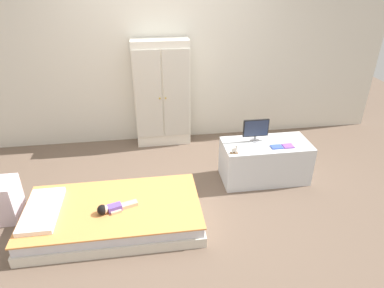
# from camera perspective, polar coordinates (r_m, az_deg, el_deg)

# --- Properties ---
(ground_plane) EXTENTS (10.00, 10.00, 0.02)m
(ground_plane) POSITION_cam_1_polar(r_m,az_deg,el_deg) (3.82, -2.65, -9.44)
(ground_plane) COLOR brown
(back_wall) EXTENTS (6.40, 0.05, 2.70)m
(back_wall) POSITION_cam_1_polar(r_m,az_deg,el_deg) (4.70, -5.11, 16.19)
(back_wall) COLOR silver
(back_wall) RESTS_ON ground_plane
(bed) EXTENTS (1.72, 0.91, 0.23)m
(bed) POSITION_cam_1_polar(r_m,az_deg,el_deg) (3.52, -13.05, -11.60)
(bed) COLOR silver
(bed) RESTS_ON ground_plane
(pillow) EXTENTS (0.32, 0.65, 0.05)m
(pillow) POSITION_cam_1_polar(r_m,az_deg,el_deg) (3.57, -24.04, -10.18)
(pillow) COLOR white
(pillow) RESTS_ON bed
(doll) EXTENTS (0.38, 0.19, 0.10)m
(doll) POSITION_cam_1_polar(r_m,az_deg,el_deg) (3.36, -13.69, -10.52)
(doll) COLOR #6B4CB2
(doll) RESTS_ON bed
(nightstand) EXTENTS (0.32, 0.32, 0.43)m
(nightstand) POSITION_cam_1_polar(r_m,az_deg,el_deg) (3.95, -29.56, -8.31)
(nightstand) COLOR silver
(nightstand) RESTS_ON ground_plane
(wardrobe) EXTENTS (0.75, 0.30, 1.47)m
(wardrobe) POSITION_cam_1_polar(r_m,az_deg,el_deg) (4.69, -5.09, 8.38)
(wardrobe) COLOR white
(wardrobe) RESTS_ON ground_plane
(tv_stand) EXTENTS (1.01, 0.49, 0.48)m
(tv_stand) POSITION_cam_1_polar(r_m,az_deg,el_deg) (4.12, 12.19, -2.82)
(tv_stand) COLOR silver
(tv_stand) RESTS_ON ground_plane
(tv_monitor) EXTENTS (0.30, 0.10, 0.27)m
(tv_monitor) POSITION_cam_1_polar(r_m,az_deg,el_deg) (3.97, 10.76, 2.54)
(tv_monitor) COLOR #99999E
(tv_monitor) RESTS_ON tv_stand
(rocking_horse_toy) EXTENTS (0.08, 0.04, 0.10)m
(rocking_horse_toy) POSITION_cam_1_polar(r_m,az_deg,el_deg) (3.71, 7.24, -0.97)
(rocking_horse_toy) COLOR #8E6642
(rocking_horse_toy) RESTS_ON tv_stand
(book_blue) EXTENTS (0.13, 0.10, 0.01)m
(book_blue) POSITION_cam_1_polar(r_m,az_deg,el_deg) (3.94, 14.11, -0.47)
(book_blue) COLOR blue
(book_blue) RESTS_ON tv_stand
(book_purple) EXTENTS (0.12, 0.10, 0.01)m
(book_purple) POSITION_cam_1_polar(r_m,az_deg,el_deg) (3.99, 15.94, -0.32)
(book_purple) COLOR #8E51B2
(book_purple) RESTS_ON tv_stand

